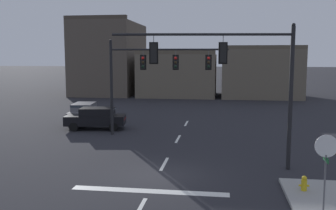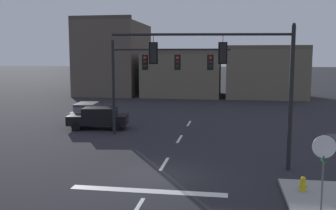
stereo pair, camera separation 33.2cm
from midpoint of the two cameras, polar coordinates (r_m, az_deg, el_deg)
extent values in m
plane|color=#232328|center=(17.68, -2.08, -10.53)|extent=(400.00, 400.00, 0.00)
cube|color=silver|center=(15.82, -3.39, -12.69)|extent=(6.40, 0.50, 0.01)
cube|color=silver|center=(19.56, -1.04, -8.76)|extent=(0.16, 2.40, 0.01)
cube|color=silver|center=(25.33, 1.12, -5.07)|extent=(0.16, 2.40, 0.01)
cube|color=silver|center=(31.19, 2.45, -2.75)|extent=(0.16, 2.40, 0.01)
cylinder|color=black|center=(18.88, 17.34, 0.83)|extent=(0.20, 0.20, 6.79)
cylinder|color=black|center=(18.06, 4.61, 10.45)|extent=(8.34, 1.17, 0.12)
sphere|color=black|center=(18.83, 17.73, 11.31)|extent=(0.18, 0.18, 0.18)
cylinder|color=#56565B|center=(18.14, 7.70, 9.65)|extent=(0.03, 0.03, 0.35)
cube|color=black|center=(18.12, 7.67, 7.68)|extent=(0.33, 0.28, 0.90)
sphere|color=red|center=(18.25, 7.63, 8.56)|extent=(0.20, 0.20, 0.20)
sphere|color=#2D2314|center=(18.25, 7.62, 7.67)|extent=(0.20, 0.20, 0.20)
sphere|color=black|center=(18.25, 7.60, 6.79)|extent=(0.20, 0.20, 0.20)
cube|color=black|center=(18.10, 7.67, 7.68)|extent=(0.42, 0.08, 1.02)
cylinder|color=#56565B|center=(18.05, -2.68, 9.72)|extent=(0.03, 0.03, 0.35)
cube|color=black|center=(18.03, -2.67, 7.74)|extent=(0.33, 0.28, 0.90)
sphere|color=red|center=(18.16, -2.65, 8.62)|extent=(0.20, 0.20, 0.20)
sphere|color=#2D2314|center=(18.16, -2.65, 7.73)|extent=(0.20, 0.20, 0.20)
sphere|color=black|center=(18.16, -2.64, 6.84)|extent=(0.20, 0.20, 0.20)
cube|color=black|center=(18.01, -2.68, 7.74)|extent=(0.42, 0.08, 1.02)
cylinder|color=black|center=(26.58, -8.78, 2.42)|extent=(0.20, 0.20, 6.42)
cylinder|color=black|center=(25.94, -0.20, 8.28)|extent=(7.93, 0.75, 0.12)
sphere|color=black|center=(26.52, -8.92, 9.45)|extent=(0.18, 0.18, 0.18)
cylinder|color=#56565B|center=(26.11, -4.10, 7.74)|extent=(0.03, 0.03, 0.35)
cube|color=black|center=(26.11, -4.09, 6.37)|extent=(0.32, 0.26, 0.90)
sphere|color=red|center=(25.98, -4.14, 6.98)|extent=(0.20, 0.20, 0.20)
sphere|color=#2D2314|center=(25.99, -4.13, 6.36)|extent=(0.20, 0.20, 0.20)
sphere|color=black|center=(25.99, -4.12, 5.74)|extent=(0.20, 0.20, 0.20)
cube|color=black|center=(26.13, -4.09, 6.37)|extent=(0.42, 0.06, 1.02)
cylinder|color=#56565B|center=(25.91, 0.78, 7.76)|extent=(0.03, 0.03, 0.35)
cube|color=black|center=(25.92, 0.78, 6.38)|extent=(0.32, 0.26, 0.90)
sphere|color=red|center=(25.78, 0.77, 7.00)|extent=(0.20, 0.20, 0.20)
sphere|color=#2D2314|center=(25.79, 0.77, 6.38)|extent=(0.20, 0.20, 0.20)
sphere|color=black|center=(25.79, 0.76, 5.75)|extent=(0.20, 0.20, 0.20)
cube|color=black|center=(25.94, 0.78, 6.38)|extent=(0.42, 0.06, 1.02)
cylinder|color=#56565B|center=(25.90, 5.71, 7.73)|extent=(0.03, 0.03, 0.35)
cube|color=black|center=(25.90, 5.69, 6.35)|extent=(0.32, 0.26, 0.90)
sphere|color=red|center=(25.77, 5.71, 6.97)|extent=(0.20, 0.20, 0.20)
sphere|color=#2D2314|center=(25.77, 5.70, 6.34)|extent=(0.20, 0.20, 0.20)
sphere|color=black|center=(25.78, 5.69, 5.72)|extent=(0.20, 0.20, 0.20)
cube|color=black|center=(25.92, 5.69, 6.35)|extent=(0.42, 0.06, 1.02)
cylinder|color=#56565B|center=(14.03, 21.66, -11.20)|extent=(0.06, 0.06, 2.15)
cylinder|color=white|center=(13.67, 21.93, -5.71)|extent=(0.76, 0.03, 0.76)
cylinder|color=#B21414|center=(13.68, 21.91, -5.69)|extent=(0.68, 0.03, 0.68)
cube|color=#19592D|center=(13.77, 21.84, -7.54)|extent=(0.02, 0.64, 0.16)
cube|color=slate|center=(32.35, -12.64, -1.31)|extent=(2.29, 4.58, 0.70)
cube|color=slate|center=(32.12, -12.73, -0.24)|extent=(1.87, 2.63, 0.56)
cube|color=#2D3842|center=(32.86, -12.41, -0.10)|extent=(1.54, 0.42, 0.47)
cube|color=#2D3842|center=(31.00, -13.26, -0.55)|extent=(1.53, 0.39, 0.46)
cylinder|color=black|center=(34.01, -13.42, -1.57)|extent=(0.29, 0.66, 0.64)
cylinder|color=black|center=(33.61, -10.61, -1.60)|extent=(0.29, 0.66, 0.64)
cylinder|color=black|center=(31.24, -14.78, -2.37)|extent=(0.29, 0.66, 0.64)
cylinder|color=black|center=(30.81, -11.74, -2.42)|extent=(0.29, 0.66, 0.64)
sphere|color=silver|center=(34.57, -12.69, -0.69)|extent=(0.16, 0.16, 0.16)
sphere|color=silver|center=(34.31, -10.83, -0.70)|extent=(0.16, 0.16, 0.16)
cube|color=maroon|center=(30.25, -13.65, -1.77)|extent=(1.36, 0.20, 0.12)
cube|color=black|center=(29.14, -11.07, -2.19)|extent=(4.61, 2.40, 0.70)
cube|color=black|center=(29.01, -10.81, -0.97)|extent=(2.66, 1.93, 0.56)
cube|color=#2D3842|center=(29.17, -12.29, -1.00)|extent=(0.46, 1.54, 0.47)
cube|color=#2D3842|center=(28.82, -8.52, -1.01)|extent=(0.43, 1.54, 0.46)
cylinder|color=black|center=(28.70, -14.23, -3.19)|extent=(0.66, 0.31, 0.64)
cylinder|color=black|center=(30.33, -13.44, -2.62)|extent=(0.66, 0.31, 0.64)
cylinder|color=black|center=(28.13, -8.48, -3.26)|extent=(0.66, 0.31, 0.64)
cylinder|color=black|center=(29.78, -8.00, -2.67)|extent=(0.66, 0.31, 0.64)
sphere|color=silver|center=(29.08, -15.51, -2.24)|extent=(0.16, 0.16, 0.16)
sphere|color=silver|center=(30.17, -14.93, -1.89)|extent=(0.16, 0.16, 0.16)
cube|color=maroon|center=(28.78, -6.81, -2.06)|extent=(0.23, 1.36, 0.12)
cylinder|color=gold|center=(16.21, 19.05, -11.38)|extent=(0.22, 0.22, 0.55)
cylinder|color=gold|center=(16.30, 19.01, -12.30)|extent=(0.30, 0.30, 0.10)
sphere|color=gold|center=(16.11, 19.10, -10.28)|extent=(0.20, 0.20, 0.20)
cylinder|color=gold|center=(16.18, 18.52, -11.30)|extent=(0.10, 0.08, 0.08)
cylinder|color=gold|center=(16.23, 19.58, -11.28)|extent=(0.10, 0.08, 0.08)
cube|color=brown|center=(57.34, -8.84, 6.84)|extent=(8.39, 12.95, 10.24)
cube|color=#493F35|center=(51.72, -10.99, 12.72)|extent=(8.39, 0.60, 0.50)
cube|color=#665B4C|center=(53.64, 1.41, 4.48)|extent=(10.34, 9.63, 5.71)
cube|color=brown|center=(49.11, 0.80, 7.86)|extent=(10.34, 0.60, 0.50)
cube|color=#665B4C|center=(53.08, 13.41, 4.59)|extent=(10.23, 8.79, 6.31)
cube|color=brown|center=(48.97, 13.97, 8.36)|extent=(10.23, 0.60, 0.50)
camera|label=1|loc=(0.17, -90.50, -0.06)|focal=40.88mm
camera|label=2|loc=(0.17, 89.50, 0.06)|focal=40.88mm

